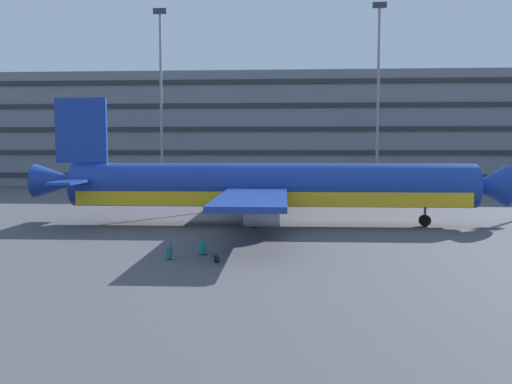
# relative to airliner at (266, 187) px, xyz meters

# --- Properties ---
(ground_plane) EXTENTS (600.00, 600.00, 0.00)m
(ground_plane) POSITION_rel_airliner_xyz_m (-0.85, -0.09, -3.01)
(ground_plane) COLOR #4C4C51
(terminal_structure) EXTENTS (162.55, 15.25, 17.48)m
(terminal_structure) POSITION_rel_airliner_xyz_m (-0.85, 47.36, 5.73)
(terminal_structure) COLOR slate
(terminal_structure) RESTS_ON ground_plane
(airliner) EXTENTS (37.11, 29.94, 10.05)m
(airliner) POSITION_rel_airliner_xyz_m (0.00, 0.00, 0.00)
(airliner) COLOR navy
(airliner) RESTS_ON ground_plane
(light_mast_left) EXTENTS (1.80, 0.50, 24.66)m
(light_mast_left) POSITION_rel_airliner_xyz_m (-15.87, 31.88, 11.05)
(light_mast_left) COLOR gray
(light_mast_left) RESTS_ON ground_plane
(light_mast_center_left) EXTENTS (1.80, 0.50, 24.98)m
(light_mast_center_left) POSITION_rel_airliner_xyz_m (13.34, 31.88, 11.22)
(light_mast_center_left) COLOR gray
(light_mast_center_left) RESTS_ON ground_plane
(suitcase_orange) EXTENTS (0.48, 0.47, 0.96)m
(suitcase_orange) POSITION_rel_airliner_xyz_m (-3.09, -12.18, -2.58)
(suitcase_orange) COLOR #147266
(suitcase_orange) RESTS_ON ground_plane
(suitcase_purple) EXTENTS (0.23, 0.38, 0.94)m
(suitcase_purple) POSITION_rel_airliner_xyz_m (-4.71, -13.61, -2.63)
(suitcase_purple) COLOR #147266
(suitcase_purple) RESTS_ON ground_plane
(backpack_large) EXTENTS (0.38, 0.41, 0.50)m
(backpack_large) POSITION_rel_airliner_xyz_m (-1.96, -14.39, -2.79)
(backpack_large) COLOR black
(backpack_large) RESTS_ON ground_plane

